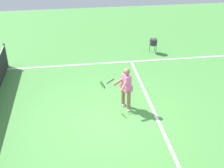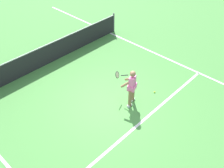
# 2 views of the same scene
# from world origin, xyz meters

# --- Properties ---
(ground_plane) EXTENTS (27.08, 27.08, 0.00)m
(ground_plane) POSITION_xyz_m (0.00, 0.00, 0.00)
(ground_plane) COLOR #4C9342
(service_line_marking) EXTENTS (8.45, 0.10, 0.01)m
(service_line_marking) POSITION_xyz_m (0.00, -1.57, 0.00)
(service_line_marking) COLOR white
(service_line_marking) RESTS_ON ground
(sideline_right_marking) EXTENTS (0.10, 18.83, 0.01)m
(sideline_right_marking) POSITION_xyz_m (4.22, 0.00, 0.00)
(sideline_right_marking) COLOR white
(sideline_right_marking) RESTS_ON ground
(court_net) EXTENTS (9.13, 0.08, 1.09)m
(court_net) POSITION_xyz_m (0.00, 3.99, 0.51)
(court_net) COLOR #4C4C51
(court_net) RESTS_ON ground
(tennis_player) EXTENTS (0.67, 1.11, 1.55)m
(tennis_player) POSITION_xyz_m (0.57, -0.62, 0.85)
(tennis_player) COLOR #8C6647
(tennis_player) RESTS_ON ground
(tennis_ball_mid) EXTENTS (0.07, 0.07, 0.07)m
(tennis_ball_mid) POSITION_xyz_m (1.73, -0.94, 0.03)
(tennis_ball_mid) COLOR #D1E533
(tennis_ball_mid) RESTS_ON ground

